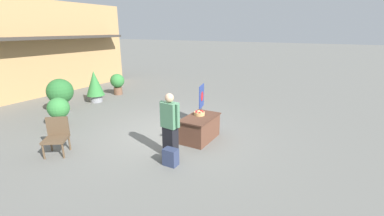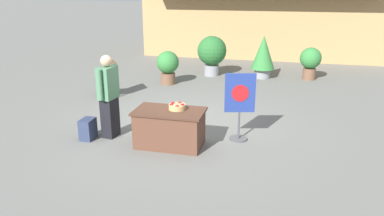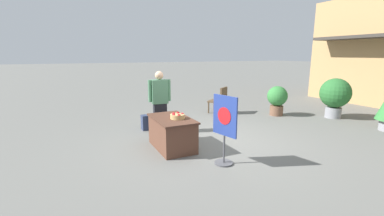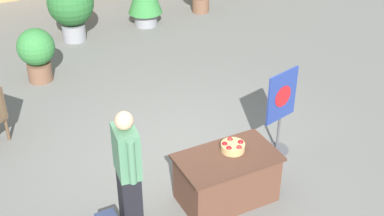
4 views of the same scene
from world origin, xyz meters
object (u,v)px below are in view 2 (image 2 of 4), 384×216
(person_visitor, at_px, (109,96))
(potted_plant_far_left, at_px, (212,52))
(display_table, at_px, (170,128))
(patio_chair, at_px, (110,77))
(poster_board, at_px, (240,104))
(potted_plant_near_right, at_px, (263,55))
(potted_plant_near_left, at_px, (310,61))
(backpack, at_px, (88,129))
(potted_plant_far_right, at_px, (168,65))
(apple_basket, at_px, (177,106))

(person_visitor, xyz_separation_m, potted_plant_far_left, (0.97, 5.78, -0.07))
(display_table, distance_m, patio_chair, 3.86)
(person_visitor, relative_size, poster_board, 1.23)
(poster_board, xyz_separation_m, potted_plant_near_right, (0.11, 5.39, 0.03))
(person_visitor, bearing_deg, patio_chair, 122.56)
(poster_board, distance_m, potted_plant_near_left, 5.76)
(backpack, distance_m, potted_plant_far_right, 4.58)
(patio_chair, bearing_deg, person_visitor, 79.65)
(potted_plant_far_right, height_order, potted_plant_near_right, potted_plant_near_right)
(apple_basket, xyz_separation_m, patio_chair, (-2.72, 2.77, -0.25))
(poster_board, relative_size, potted_plant_near_right, 0.97)
(person_visitor, relative_size, potted_plant_far_right, 1.62)
(potted_plant_far_right, relative_size, potted_plant_near_right, 0.74)
(display_table, xyz_separation_m, potted_plant_near_left, (2.86, 6.13, 0.26))
(apple_basket, bearing_deg, patio_chair, 134.44)
(apple_basket, relative_size, poster_board, 0.23)
(display_table, bearing_deg, potted_plant_far_left, 93.24)
(potted_plant_near_right, bearing_deg, person_visitor, -114.54)
(potted_plant_near_left, relative_size, potted_plant_near_right, 0.75)
(poster_board, relative_size, potted_plant_far_right, 1.32)
(potted_plant_near_left, bearing_deg, potted_plant_far_left, -176.52)
(potted_plant_far_right, relative_size, potted_plant_far_left, 0.77)
(patio_chair, xyz_separation_m, potted_plant_far_left, (2.26, 3.08, 0.26))
(apple_basket, relative_size, potted_plant_near_right, 0.23)
(display_table, bearing_deg, apple_basket, 34.78)
(apple_basket, distance_m, poster_board, 1.23)
(backpack, relative_size, potted_plant_near_right, 0.30)
(display_table, bearing_deg, person_visitor, 172.98)
(person_visitor, bearing_deg, display_table, 0.00)
(backpack, relative_size, potted_plant_near_left, 0.40)
(person_visitor, xyz_separation_m, poster_board, (2.54, 0.44, -0.11))
(display_table, xyz_separation_m, potted_plant_far_right, (-1.43, 4.46, 0.24))
(potted_plant_near_left, bearing_deg, display_table, -114.98)
(backpack, bearing_deg, potted_plant_far_right, 86.84)
(person_visitor, bearing_deg, potted_plant_near_right, 72.48)
(patio_chair, distance_m, potted_plant_far_right, 1.98)
(potted_plant_far_right, distance_m, potted_plant_far_left, 1.84)
(person_visitor, relative_size, potted_plant_near_right, 1.19)
(person_visitor, relative_size, backpack, 3.97)
(potted_plant_near_right, bearing_deg, potted_plant_far_left, -178.29)
(poster_board, xyz_separation_m, potted_plant_far_right, (-2.67, 3.87, -0.15))
(apple_basket, height_order, potted_plant_near_left, potted_plant_near_left)
(display_table, xyz_separation_m, potted_plant_far_left, (-0.34, 5.94, 0.43))
(display_table, distance_m, backpack, 1.69)
(potted_plant_far_right, bearing_deg, backpack, -93.16)
(poster_board, distance_m, patio_chair, 4.46)
(potted_plant_near_left, bearing_deg, apple_basket, -114.31)
(poster_board, xyz_separation_m, potted_plant_near_left, (1.61, 5.53, -0.13))
(potted_plant_far_left, bearing_deg, potted_plant_far_right, -126.53)
(poster_board, height_order, patio_chair, poster_board)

